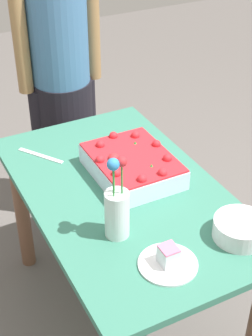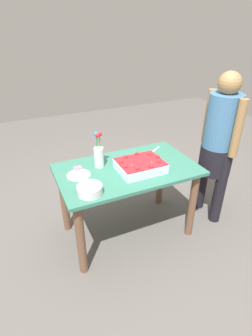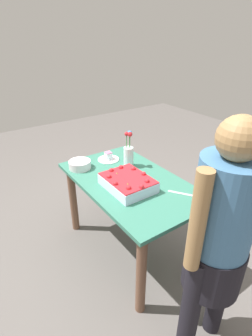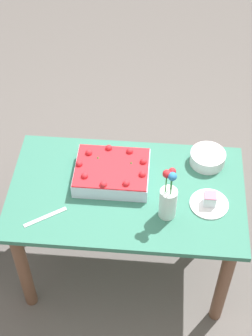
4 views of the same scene
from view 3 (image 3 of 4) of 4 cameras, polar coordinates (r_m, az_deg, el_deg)
The scene contains 8 objects.
ground_plane at distance 2.54m, azimuth 0.74°, elevation -16.93°, with size 8.00×8.00×0.00m, color #5E5955.
dining_table at distance 2.17m, azimuth 0.83°, elevation -5.81°, with size 1.22×0.72×0.72m.
sheet_cake at distance 1.98m, azimuth 0.38°, elevation -3.17°, with size 0.38×0.30×0.11m.
serving_plate_with_slice at distance 2.43m, azimuth -3.85°, elevation 2.24°, with size 0.20×0.20×0.08m.
cake_knife at distance 1.97m, azimuth 12.37°, elevation -5.52°, with size 0.23×0.02×0.00m, color silver.
flower_vase at distance 2.27m, azimuth 0.56°, elevation 3.06°, with size 0.09×0.09×0.32m.
fruit_bowl at distance 2.30m, azimuth -10.02°, elevation 0.74°, with size 0.19×0.19×0.07m, color silver.
person_standing at distance 1.45m, azimuth 19.50°, elevation -14.20°, with size 0.31×0.45×1.49m.
Camera 3 is at (1.48, -1.06, 1.78)m, focal length 28.00 mm.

